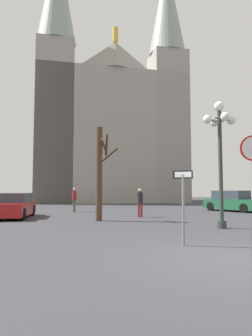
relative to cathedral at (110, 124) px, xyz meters
The scene contains 9 objects.
ground_plane 35.04m from the cathedral, 89.54° to the right, with size 120.00×120.00×0.00m, color #38383D.
cathedral is the anchor object (origin of this frame).
one_way_arrow_sign 33.00m from the cathedral, 90.41° to the right, with size 0.51×0.27×2.08m.
street_lamp 29.18m from the cathedral, 84.95° to the right, with size 1.40×1.40×5.20m.
bare_tree 26.01m from the cathedral, 95.27° to the right, with size 1.13×1.42×4.74m.
parked_car_near_red 25.33m from the cathedral, 107.36° to the right, with size 1.85×4.36×1.37m.
parked_car_far_green 22.60m from the cathedral, 67.77° to the right, with size 3.57×4.42×1.50m.
pedestrian_walking 20.93m from the cathedral, 101.69° to the right, with size 0.32×0.32×1.70m.
pedestrian_standing 24.70m from the cathedral, 89.70° to the right, with size 0.32×0.32×1.63m.
Camera 1 is at (-3.15, -6.39, 1.52)m, focal length 32.08 mm.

